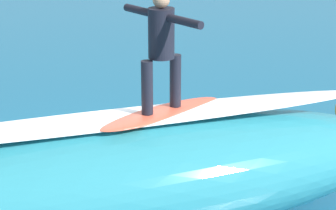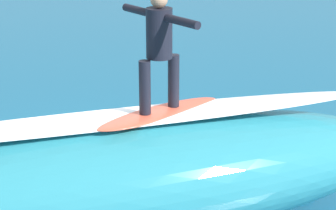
# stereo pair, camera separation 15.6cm
# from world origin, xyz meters

# --- Properties ---
(ground_plane) EXTENTS (120.00, 120.00, 0.00)m
(ground_plane) POSITION_xyz_m (0.00, 0.00, 0.00)
(ground_plane) COLOR #196084
(wave_crest) EXTENTS (8.73, 3.06, 1.63)m
(wave_crest) POSITION_xyz_m (0.39, 1.57, 0.82)
(wave_crest) COLOR teal
(wave_crest) RESTS_ON ground_plane
(wave_foam_lip) EXTENTS (7.30, 1.56, 0.08)m
(wave_foam_lip) POSITION_xyz_m (0.39, 1.57, 1.67)
(wave_foam_lip) COLOR white
(wave_foam_lip) RESTS_ON wave_crest
(surfboard_riding) EXTENTS (1.99, 0.96, 0.10)m
(surfboard_riding) POSITION_xyz_m (-0.28, 1.64, 1.68)
(surfboard_riding) COLOR #E0563D
(surfboard_riding) RESTS_ON wave_crest
(surfer_riding) EXTENTS (0.59, 1.43, 1.53)m
(surfer_riding) POSITION_xyz_m (-0.28, 1.64, 2.62)
(surfer_riding) COLOR black
(surfer_riding) RESTS_ON surfboard_riding
(surfboard_paddling) EXTENTS (0.77, 2.26, 0.09)m
(surfboard_paddling) POSITION_xyz_m (-1.68, -0.97, 0.04)
(surfboard_paddling) COLOR yellow
(surfboard_paddling) RESTS_ON ground_plane
(surfer_paddling) EXTENTS (0.48, 1.76, 0.32)m
(surfer_paddling) POSITION_xyz_m (-1.66, -1.10, 0.22)
(surfer_paddling) COLOR black
(surfer_paddling) RESTS_ON surfboard_paddling
(foam_patch_near) EXTENTS (1.04, 1.22, 0.11)m
(foam_patch_near) POSITION_xyz_m (-2.48, 1.39, 0.06)
(foam_patch_near) COLOR white
(foam_patch_near) RESTS_ON ground_plane
(foam_patch_mid) EXTENTS (1.07, 1.09, 0.11)m
(foam_patch_mid) POSITION_xyz_m (-0.94, -0.90, 0.06)
(foam_patch_mid) COLOR white
(foam_patch_mid) RESTS_ON ground_plane
(foam_patch_far) EXTENTS (1.44, 1.44, 0.18)m
(foam_patch_far) POSITION_xyz_m (-0.40, -1.57, 0.09)
(foam_patch_far) COLOR white
(foam_patch_far) RESTS_ON ground_plane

